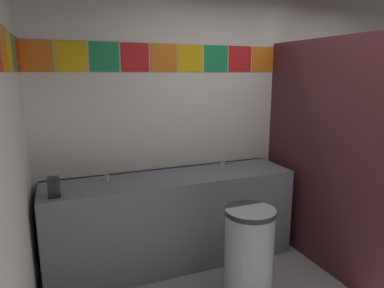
% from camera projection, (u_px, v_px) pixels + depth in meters
% --- Properties ---
extents(wall_back, '(4.36, 0.09, 2.69)m').
position_uv_depth(wall_back, '(247.00, 114.00, 3.70)').
color(wall_back, silver).
rests_on(wall_back, ground_plane).
extents(vanity_counter, '(2.31, 0.57, 0.86)m').
position_uv_depth(vanity_counter, '(173.00, 218.00, 3.24)').
color(vanity_counter, slate).
rests_on(vanity_counter, ground_plane).
extents(faucet_left, '(0.04, 0.10, 0.14)m').
position_uv_depth(faucet_left, '(107.00, 175.00, 3.01)').
color(faucet_left, silver).
rests_on(faucet_left, vanity_counter).
extents(faucet_right, '(0.04, 0.10, 0.14)m').
position_uv_depth(faucet_right, '(224.00, 162.00, 3.43)').
color(faucet_right, silver).
rests_on(faucet_right, vanity_counter).
extents(soap_dispenser, '(0.09, 0.09, 0.16)m').
position_uv_depth(soap_dispenser, '(54.00, 187.00, 2.62)').
color(soap_dispenser, black).
rests_on(soap_dispenser, vanity_counter).
extents(stall_divider, '(0.92, 1.59, 2.10)m').
position_uv_depth(stall_divider, '(357.00, 162.00, 2.93)').
color(stall_divider, '#471E23').
rests_on(stall_divider, ground_plane).
extents(toilet, '(0.39, 0.49, 0.74)m').
position_uv_depth(toilet, '(325.00, 209.00, 3.81)').
color(toilet, white).
rests_on(toilet, ground_plane).
extents(trash_bin, '(0.39, 0.39, 0.78)m').
position_uv_depth(trash_bin, '(249.00, 256.00, 2.68)').
color(trash_bin, '#999EA3').
rests_on(trash_bin, ground_plane).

